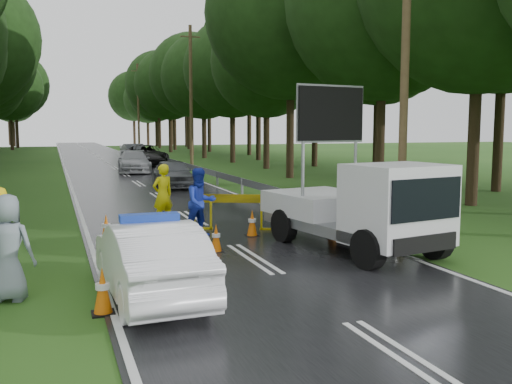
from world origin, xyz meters
name	(u,v)px	position (x,y,z in m)	size (l,w,h in m)	color
ground	(253,259)	(0.00, 0.00, 0.00)	(160.00, 160.00, 0.00)	#244E16
road	(115,168)	(0.00, 30.00, 0.01)	(7.00, 140.00, 0.02)	black
guardrail	(167,160)	(3.70, 29.67, 0.55)	(0.12, 60.06, 0.70)	gray
utility_pole_near	(405,51)	(5.20, 2.00, 5.06)	(1.40, 0.24, 10.00)	#4A3822
utility_pole_mid	(191,97)	(5.20, 28.00, 5.06)	(1.40, 0.24, 10.00)	#4A3822
utility_pole_far	(138,108)	(5.20, 54.00, 5.06)	(1.40, 0.24, 10.00)	#4A3822
police_sedan	(150,260)	(-2.65, -2.18, 0.67)	(1.58, 4.11, 1.47)	white
work_truck	(362,207)	(2.65, -0.18, 1.07)	(2.96, 5.23, 3.95)	gray
barrier	(236,203)	(0.72, 3.53, 0.79)	(2.33, 1.06, 1.04)	yellow
officer	(163,195)	(-1.10, 5.00, 0.93)	(0.68, 0.44, 1.86)	yellow
civilian	(201,202)	(-0.45, 3.00, 0.93)	(0.90, 0.70, 1.86)	#1B32B5
bystander_right	(7,248)	(-4.95, -1.50, 0.92)	(0.90, 0.58, 1.84)	gray
queue_car_first	(173,173)	(1.35, 15.57, 0.69)	(1.64, 4.08, 1.39)	#404448
queue_car_second	(134,162)	(0.80, 25.64, 0.71)	(1.98, 4.86, 1.41)	#93949A
queue_car_third	(145,155)	(2.46, 31.64, 0.80)	(2.64, 5.73, 1.59)	black
queue_car_fourth	(134,153)	(2.46, 37.64, 0.75)	(1.58, 4.53, 1.49)	#3A3C40
cone_near_left	(103,292)	(-3.50, -2.78, 0.37)	(0.36, 0.36, 0.76)	black
cone_center	(216,239)	(-0.60, 0.95, 0.33)	(0.32, 0.32, 0.68)	black
cone_far	(252,224)	(0.85, 2.50, 0.36)	(0.35, 0.35, 0.73)	black
cone_left_mid	(106,229)	(-2.94, 3.00, 0.36)	(0.35, 0.35, 0.74)	black
cone_right	(333,226)	(2.76, 1.50, 0.35)	(0.34, 0.34, 0.72)	black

